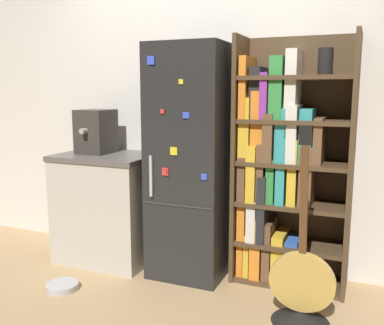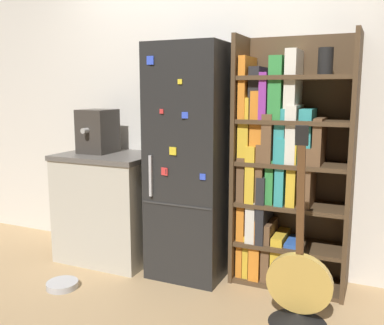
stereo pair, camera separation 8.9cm
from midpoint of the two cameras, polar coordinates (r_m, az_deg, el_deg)
name	(u,v)px [view 2 (the right image)]	position (r m, az deg, el deg)	size (l,w,h in m)	color
ground_plane	(183,279)	(3.37, -0.40, -15.25)	(16.00, 16.00, 0.00)	tan
wall_back	(208,105)	(3.50, 2.84, 7.69)	(8.00, 0.05, 2.60)	silver
refrigerator	(192,162)	(3.26, 0.81, 0.06)	(0.56, 0.59, 1.75)	black
bookshelf	(281,168)	(3.17, 12.57, -0.67)	(0.82, 0.38, 1.80)	#4C3823
kitchen_counter	(110,206)	(3.69, -10.16, -5.72)	(0.79, 0.62, 0.90)	#BCB7A8
espresso_machine	(98,131)	(3.66, -11.77, 4.11)	(0.26, 0.34, 0.36)	#38332D
guitar	(298,297)	(2.81, 14.92, -16.95)	(0.40, 0.36, 1.23)	black
pet_bowl	(62,284)	(3.35, -16.16, -15.34)	(0.23, 0.23, 0.05)	#B7B7BC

